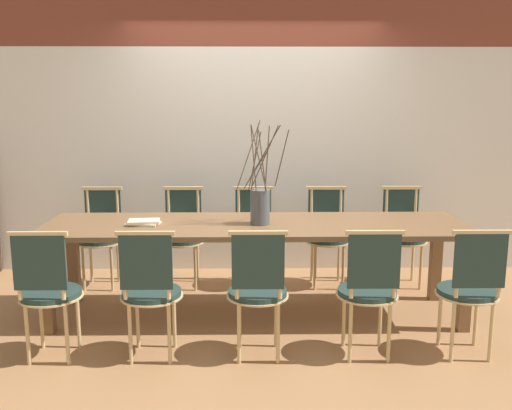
# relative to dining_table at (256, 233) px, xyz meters

# --- Properties ---
(ground_plane) EXTENTS (16.00, 16.00, 0.00)m
(ground_plane) POSITION_rel_dining_table_xyz_m (0.00, 0.00, -0.69)
(ground_plane) COLOR #9E7047
(wall_rear) EXTENTS (12.00, 0.06, 3.20)m
(wall_rear) POSITION_rel_dining_table_xyz_m (0.00, 1.32, 0.91)
(wall_rear) COLOR silver
(wall_rear) RESTS_ON ground_plane
(dining_table) EXTENTS (3.38, 0.90, 0.77)m
(dining_table) POSITION_rel_dining_table_xyz_m (0.00, 0.00, 0.00)
(dining_table) COLOR brown
(dining_table) RESTS_ON ground_plane
(chair_near_leftend) EXTENTS (0.43, 0.43, 0.93)m
(chair_near_leftend) POSITION_rel_dining_table_xyz_m (-1.40, -0.79, -0.18)
(chair_near_leftend) COLOR #233833
(chair_near_leftend) RESTS_ON ground_plane
(chair_near_left) EXTENTS (0.43, 0.43, 0.93)m
(chair_near_left) POSITION_rel_dining_table_xyz_m (-0.72, -0.79, -0.18)
(chair_near_left) COLOR #233833
(chair_near_left) RESTS_ON ground_plane
(chair_near_center) EXTENTS (0.43, 0.43, 0.93)m
(chair_near_center) POSITION_rel_dining_table_xyz_m (0.00, -0.79, -0.18)
(chair_near_center) COLOR #233833
(chair_near_center) RESTS_ON ground_plane
(chair_near_right) EXTENTS (0.43, 0.43, 0.93)m
(chair_near_right) POSITION_rel_dining_table_xyz_m (0.75, -0.79, -0.18)
(chair_near_right) COLOR #233833
(chair_near_right) RESTS_ON ground_plane
(chair_near_rightend) EXTENTS (0.43, 0.43, 0.93)m
(chair_near_rightend) POSITION_rel_dining_table_xyz_m (1.44, -0.79, -0.18)
(chair_near_rightend) COLOR #233833
(chair_near_rightend) RESTS_ON ground_plane
(chair_far_leftend) EXTENTS (0.43, 0.43, 0.93)m
(chair_far_leftend) POSITION_rel_dining_table_xyz_m (-1.45, 0.79, -0.18)
(chair_far_leftend) COLOR #233833
(chair_far_leftend) RESTS_ON ground_plane
(chair_far_left) EXTENTS (0.43, 0.43, 0.93)m
(chair_far_left) POSITION_rel_dining_table_xyz_m (-0.68, 0.79, -0.18)
(chair_far_left) COLOR #233833
(chair_far_left) RESTS_ON ground_plane
(chair_far_center) EXTENTS (0.43, 0.43, 0.93)m
(chair_far_center) POSITION_rel_dining_table_xyz_m (-0.01, 0.79, -0.18)
(chair_far_center) COLOR #233833
(chair_far_center) RESTS_ON ground_plane
(chair_far_right) EXTENTS (0.43, 0.43, 0.93)m
(chair_far_right) POSITION_rel_dining_table_xyz_m (0.69, 0.79, -0.18)
(chair_far_right) COLOR #233833
(chair_far_right) RESTS_ON ground_plane
(chair_far_rightend) EXTENTS (0.43, 0.43, 0.93)m
(chair_far_rightend) POSITION_rel_dining_table_xyz_m (1.41, 0.79, -0.18)
(chair_far_rightend) COLOR #233833
(chair_far_rightend) RESTS_ON ground_plane
(vase_centerpiece) EXTENTS (0.41, 0.35, 0.81)m
(vase_centerpiece) POSITION_rel_dining_table_xyz_m (0.03, -0.02, 0.24)
(vase_centerpiece) COLOR #4C5156
(vase_centerpiece) RESTS_ON dining_table
(book_stack) EXTENTS (0.28, 0.20, 0.04)m
(book_stack) POSITION_rel_dining_table_xyz_m (-0.89, -0.03, 0.10)
(book_stack) COLOR beige
(book_stack) RESTS_ON dining_table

